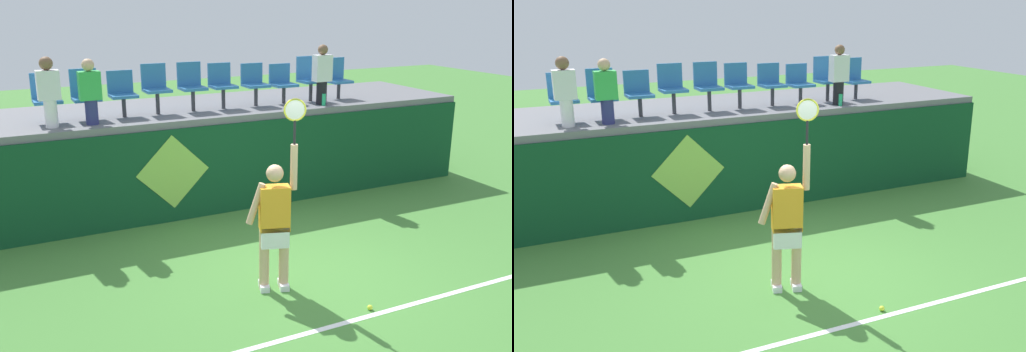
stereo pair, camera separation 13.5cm
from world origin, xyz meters
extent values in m
plane|color=#478438|center=(0.00, 0.00, 0.00)|extent=(40.00, 40.00, 0.00)
cube|color=#0F4223|center=(0.00, 2.85, 0.80)|extent=(10.33, 0.20, 1.60)
cube|color=slate|center=(0.00, 4.04, 1.66)|extent=(10.33, 2.49, 0.12)
cube|color=white|center=(0.00, -1.26, 0.00)|extent=(9.29, 0.08, 0.01)
cube|color=white|center=(-0.68, -0.09, 0.04)|extent=(0.19, 0.28, 0.08)
cube|color=white|center=(-0.44, -0.17, 0.04)|extent=(0.19, 0.28, 0.08)
cylinder|color=#DBAD84|center=(-0.68, -0.09, 0.42)|extent=(0.13, 0.13, 0.83)
cylinder|color=#DBAD84|center=(-0.44, -0.17, 0.42)|extent=(0.13, 0.13, 0.83)
cube|color=white|center=(-0.56, -0.13, 0.75)|extent=(0.41, 0.32, 0.28)
cube|color=orange|center=(-0.56, -0.13, 1.12)|extent=(0.43, 0.33, 0.58)
sphere|color=#DBAD84|center=(-0.56, -0.13, 1.59)|extent=(0.22, 0.22, 0.22)
cylinder|color=#DBAD84|center=(-0.79, -0.05, 1.20)|extent=(0.27, 0.16, 0.55)
cylinder|color=#DBAD84|center=(-0.33, -0.20, 1.66)|extent=(0.09, 0.09, 0.58)
cylinder|color=black|center=(-0.33, -0.20, 2.10)|extent=(0.03, 0.03, 0.30)
torus|color=gold|center=(-0.33, -0.20, 2.38)|extent=(0.28, 0.11, 0.28)
ellipsoid|color=silver|center=(-0.33, -0.20, 2.38)|extent=(0.23, 0.09, 0.24)
sphere|color=#D1E533|center=(0.25, -1.14, 0.03)|extent=(0.07, 0.07, 0.07)
cylinder|color=#26B272|center=(2.10, 3.00, 1.83)|extent=(0.07, 0.07, 0.22)
cylinder|color=#38383D|center=(-2.77, 3.55, 1.89)|extent=(0.07, 0.07, 0.33)
cube|color=#2D70B2|center=(-2.77, 3.55, 2.08)|extent=(0.44, 0.42, 0.05)
cube|color=#2D70B2|center=(-2.77, 3.74, 2.31)|extent=(0.44, 0.04, 0.41)
cylinder|color=#38383D|center=(-2.15, 3.55, 1.89)|extent=(0.07, 0.07, 0.33)
cube|color=#2D70B2|center=(-2.15, 3.55, 2.07)|extent=(0.44, 0.42, 0.05)
cube|color=#2D70B2|center=(-2.15, 3.74, 2.33)|extent=(0.44, 0.04, 0.46)
cylinder|color=#38383D|center=(-1.55, 3.55, 1.89)|extent=(0.07, 0.07, 0.34)
cube|color=#2D70B2|center=(-1.55, 3.55, 2.09)|extent=(0.44, 0.42, 0.05)
cube|color=#2D70B2|center=(-1.55, 3.74, 2.30)|extent=(0.44, 0.04, 0.38)
cylinder|color=#38383D|center=(-0.95, 3.55, 1.92)|extent=(0.07, 0.07, 0.39)
cube|color=#2D70B2|center=(-0.95, 3.55, 2.14)|extent=(0.44, 0.42, 0.05)
cube|color=#2D70B2|center=(-0.95, 3.74, 2.37)|extent=(0.44, 0.04, 0.42)
cylinder|color=#38383D|center=(-0.30, 3.55, 1.91)|extent=(0.07, 0.07, 0.38)
cube|color=#2D70B2|center=(-0.30, 3.55, 2.13)|extent=(0.44, 0.42, 0.05)
cube|color=#2D70B2|center=(-0.30, 3.74, 2.37)|extent=(0.44, 0.04, 0.42)
cylinder|color=#38383D|center=(0.28, 3.55, 1.91)|extent=(0.07, 0.07, 0.38)
cube|color=#2D70B2|center=(0.28, 3.55, 2.13)|extent=(0.44, 0.42, 0.05)
cube|color=#2D70B2|center=(0.28, 3.74, 2.34)|extent=(0.44, 0.04, 0.38)
cylinder|color=#38383D|center=(0.95, 3.55, 1.90)|extent=(0.07, 0.07, 0.36)
cube|color=#2D70B2|center=(0.95, 3.55, 2.11)|extent=(0.44, 0.42, 0.05)
cube|color=#2D70B2|center=(0.95, 3.74, 2.32)|extent=(0.44, 0.04, 0.37)
cylinder|color=#38383D|center=(1.54, 3.55, 1.89)|extent=(0.07, 0.07, 0.33)
cube|color=#2D70B2|center=(1.54, 3.55, 2.08)|extent=(0.44, 0.42, 0.05)
cube|color=#2D70B2|center=(1.54, 3.74, 2.28)|extent=(0.44, 0.04, 0.36)
cylinder|color=#38383D|center=(2.14, 3.55, 1.91)|extent=(0.07, 0.07, 0.37)
cube|color=#2D70B2|center=(2.14, 3.55, 2.12)|extent=(0.44, 0.42, 0.05)
cube|color=#2D70B2|center=(2.14, 3.74, 2.36)|extent=(0.44, 0.04, 0.44)
cylinder|color=#38383D|center=(2.79, 3.55, 1.88)|extent=(0.07, 0.07, 0.32)
cube|color=#2D70B2|center=(2.79, 3.55, 2.07)|extent=(0.44, 0.42, 0.05)
cube|color=#2D70B2|center=(2.79, 3.74, 2.31)|extent=(0.44, 0.04, 0.43)
cylinder|color=black|center=(2.14, 3.15, 1.94)|extent=(0.20, 0.20, 0.44)
cube|color=white|center=(2.14, 3.15, 2.41)|extent=(0.34, 0.20, 0.49)
sphere|color=brown|center=(2.14, 3.15, 2.75)|extent=(0.19, 0.19, 0.19)
cylinder|color=navy|center=(-2.15, 3.17, 1.92)|extent=(0.20, 0.20, 0.40)
cube|color=green|center=(-2.15, 3.17, 2.35)|extent=(0.34, 0.20, 0.45)
sphere|color=#DBAD84|center=(-2.15, 3.17, 2.67)|extent=(0.20, 0.20, 0.20)
cylinder|color=white|center=(-2.77, 3.21, 1.94)|extent=(0.20, 0.20, 0.44)
cube|color=white|center=(-2.77, 3.21, 2.39)|extent=(0.34, 0.20, 0.45)
sphere|color=brown|center=(-2.77, 3.21, 2.72)|extent=(0.21, 0.21, 0.21)
cube|color=#0F4223|center=(-0.98, 2.74, 0.00)|extent=(0.90, 0.01, 0.00)
plane|color=#8CC64C|center=(-0.98, 2.74, 0.88)|extent=(1.27, 0.00, 1.27)
camera|label=1|loc=(-3.76, -6.23, 3.66)|focal=40.72mm
camera|label=2|loc=(-3.64, -6.29, 3.66)|focal=40.72mm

